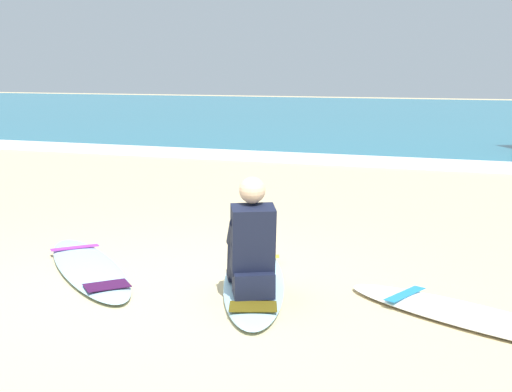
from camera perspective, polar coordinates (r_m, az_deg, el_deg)
The scene contains 7 objects.
ground_plane at distance 5.87m, azimuth -9.57°, elevation -7.93°, with size 80.00×80.00×0.00m, color #CCB584.
sea at distance 27.17m, azimuth 14.07°, elevation 6.52°, with size 80.00×28.00×0.10m, color teal.
breaking_foam at distance 13.67m, azimuth 8.01°, elevation 2.98°, with size 80.00×0.90×0.11m, color white.
surfboard_main at distance 5.96m, azimuth -0.18°, elevation -7.14°, with size 1.28×2.38×0.08m.
surfer_seated at distance 5.48m, azimuth -0.38°, elevation -4.36°, with size 0.61×0.77×0.95m.
surfboard_spare_near at distance 6.54m, azimuth -13.87°, elevation -5.83°, with size 1.98×1.95×0.08m.
surfboard_spare_far at distance 5.38m, azimuth 18.17°, elevation -9.68°, with size 2.25×1.37×0.08m.
Camera 1 is at (2.78, -4.83, 1.86)m, focal length 47.67 mm.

